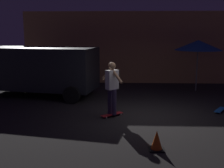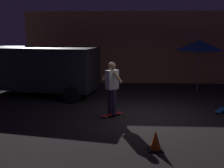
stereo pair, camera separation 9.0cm
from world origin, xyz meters
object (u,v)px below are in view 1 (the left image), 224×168
at_px(traffic_cone, 156,141).
at_px(patio_umbrella, 198,45).
at_px(skateboard_ridden, 112,114).
at_px(parked_van, 40,68).
at_px(skateboard_spare, 220,110).
at_px(skater, 112,84).

bearing_deg(traffic_cone, patio_umbrella, 68.92).
bearing_deg(skateboard_ridden, patio_umbrella, 48.24).
xyz_separation_m(skateboard_ridden, traffic_cone, (1.12, -2.55, 0.16)).
relative_size(parked_van, skateboard_spare, 6.42).
bearing_deg(skater, skateboard_spare, 10.74).
bearing_deg(patio_umbrella, traffic_cone, -111.08).
bearing_deg(skateboard_ridden, parked_van, 137.43).
relative_size(skateboard_spare, skater, 0.45).
xyz_separation_m(parked_van, skateboard_spare, (6.77, -2.17, -1.11)).
xyz_separation_m(patio_umbrella, skater, (-3.70, -4.14, -1.04)).
height_order(skateboard_spare, traffic_cone, traffic_cone).
bearing_deg(skater, traffic_cone, -66.36).
bearing_deg(skateboard_spare, parked_van, 162.21).
relative_size(skateboard_ridden, skater, 0.43).
distance_m(patio_umbrella, skateboard_ridden, 5.91).
height_order(skateboard_ridden, skateboard_spare, same).
distance_m(patio_umbrella, traffic_cone, 7.41).
height_order(skateboard_ridden, skater, skater).
distance_m(patio_umbrella, skateboard_spare, 4.00).
bearing_deg(skateboard_spare, traffic_cone, -127.96).
bearing_deg(patio_umbrella, skater, -131.76).
height_order(patio_umbrella, skateboard_spare, patio_umbrella).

